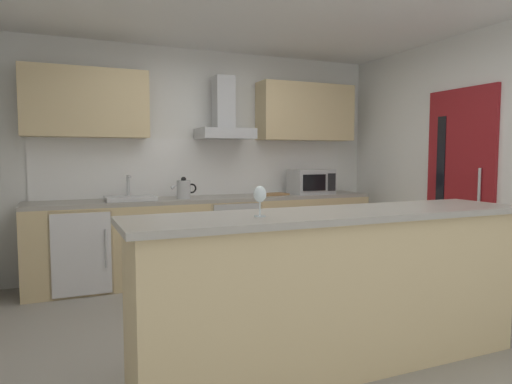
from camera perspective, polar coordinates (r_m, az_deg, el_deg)
The scene contains 16 objects.
ground at distance 3.91m, azimuth 2.38°, elevation -16.12°, with size 5.42×4.97×0.02m, color gray.
wall_back at distance 5.57m, azimuth -6.79°, elevation 3.79°, with size 5.42×0.12×2.60m, color white.
wall_right at distance 5.08m, azimuth 26.20°, elevation 3.28°, with size 0.12×4.97×2.60m, color white.
backsplash_tile at distance 5.51m, azimuth -6.56°, elevation 3.05°, with size 3.76×0.02×0.66m, color white.
counter_back at distance 5.29m, azimuth -5.51°, elevation -5.49°, with size 3.89×0.60×0.90m.
counter_island at distance 3.07m, azimuth 9.91°, elevation -11.75°, with size 2.69×0.64×1.02m.
upper_cabinets at distance 5.38m, azimuth -6.13°, elevation 10.27°, with size 3.84×0.32×0.70m.
side_door at distance 5.17m, azimuth 23.85°, elevation 0.35°, with size 0.08×0.85×2.05m.
oven at distance 5.33m, azimuth -3.40°, elevation -5.30°, with size 0.60×0.62×0.80m.
refrigerator at distance 5.03m, azimuth -20.92°, elevation -6.61°, with size 0.58×0.60×0.85m.
microwave at distance 5.69m, azimuth 6.81°, elevation 1.28°, with size 0.50×0.38×0.30m.
sink at distance 5.01m, azimuth -15.32°, elevation -0.68°, with size 0.50×0.40×0.26m.
kettle at distance 5.07m, azimuth -8.93°, elevation 0.36°, with size 0.29×0.15×0.24m.
range_hood at distance 5.39m, azimuth -3.95°, elevation 8.97°, with size 0.62×0.45×0.72m.
wine_glass at distance 2.65m, azimuth 0.48°, elevation -0.42°, with size 0.08×0.08×0.18m.
chopping_board at distance 5.46m, azimuth 2.09°, elevation -0.28°, with size 0.34×0.22×0.02m, color #9E7247.
Camera 1 is at (-1.60, -3.29, 1.37)m, focal length 32.33 mm.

